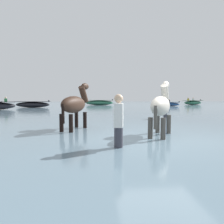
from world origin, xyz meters
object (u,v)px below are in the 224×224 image
at_px(horse_trailing_pinto, 161,108).
at_px(boat_mid_outer, 33,104).
at_px(person_onlooker_left, 165,110).
at_px(horse_lead_dark_bay, 75,106).
at_px(boat_far_inshore, 99,103).
at_px(boat_far_offshore, 193,103).
at_px(person_wading_close, 119,127).
at_px(boat_distant_west, 169,104).

relative_size(horse_trailing_pinto, boat_mid_outer, 0.51).
distance_m(horse_trailing_pinto, person_onlooker_left, 5.45).
distance_m(horse_lead_dark_bay, boat_far_inshore, 23.78).
xyz_separation_m(boat_far_offshore, boat_far_inshore, (-15.00, -0.39, 0.02)).
height_order(horse_trailing_pinto, person_onlooker_left, horse_trailing_pinto).
height_order(horse_lead_dark_bay, person_onlooker_left, horse_lead_dark_bay).
xyz_separation_m(person_wading_close, person_onlooker_left, (3.37, 6.47, 0.00)).
xyz_separation_m(horse_lead_dark_bay, boat_distant_west, (10.73, 19.65, -0.57)).
bearing_deg(horse_trailing_pinto, boat_far_inshore, 93.05).
distance_m(boat_distant_west, boat_far_offshore, 7.19).
xyz_separation_m(boat_mid_outer, person_wading_close, (7.75, -19.58, 0.11)).
xyz_separation_m(horse_trailing_pinto, boat_mid_outer, (-9.19, 18.19, -0.49)).
distance_m(boat_far_offshore, boat_far_inshore, 15.00).
distance_m(horse_lead_dark_bay, boat_far_offshore, 29.15).
bearing_deg(boat_mid_outer, horse_lead_dark_bay, -68.90).
relative_size(boat_far_inshore, boat_mid_outer, 1.06).
bearing_deg(boat_mid_outer, boat_far_offshore, 17.71).
bearing_deg(person_wading_close, person_onlooker_left, 62.46).
height_order(horse_trailing_pinto, boat_mid_outer, horse_trailing_pinto).
height_order(boat_mid_outer, person_onlooker_left, person_onlooker_left).
distance_m(boat_distant_west, person_onlooker_left, 17.07).
bearing_deg(boat_far_inshore, person_wading_close, -90.23).
bearing_deg(person_wading_close, boat_mid_outer, 111.59).
bearing_deg(boat_far_offshore, boat_distant_west, -141.55).
relative_size(boat_far_offshore, boat_mid_outer, 0.89).
bearing_deg(boat_distant_west, boat_far_inshore, 156.45).
height_order(boat_far_offshore, person_onlooker_left, person_onlooker_left).
relative_size(boat_distant_west, person_wading_close, 1.76).
height_order(horse_lead_dark_bay, boat_far_inshore, horse_lead_dark_bay).
height_order(boat_distant_west, boat_far_inshore, boat_distant_west).
distance_m(boat_distant_west, boat_mid_outer, 17.45).
bearing_deg(boat_far_inshore, boat_mid_outer, -138.65).
distance_m(horse_trailing_pinto, boat_mid_outer, 20.39).
relative_size(horse_trailing_pinto, boat_far_inshore, 0.48).
xyz_separation_m(boat_far_offshore, boat_mid_outer, (-22.85, -7.30, -0.01)).
relative_size(boat_far_offshore, person_wading_close, 2.22).
bearing_deg(boat_mid_outer, boat_far_inshore, 41.35).
xyz_separation_m(boat_distant_west, person_onlooker_left, (-6.10, -15.94, 0.18)).
bearing_deg(boat_mid_outer, person_wading_close, -68.41).
xyz_separation_m(boat_far_inshore, person_onlooker_left, (3.27, -20.03, 0.08)).
relative_size(horse_lead_dark_bay, boat_far_offshore, 0.59).
height_order(boat_far_offshore, person_wading_close, person_wading_close).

